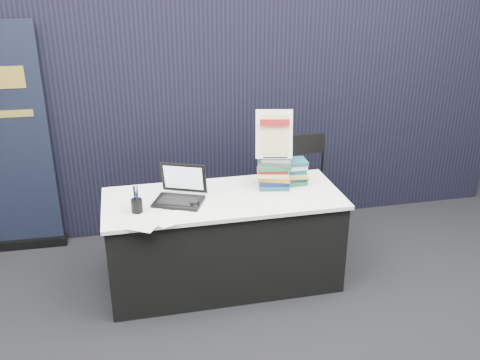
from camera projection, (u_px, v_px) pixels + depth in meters
name	position (u px, v px, depth m)	size (l,w,h in m)	color
floor	(239.00, 323.00, 3.83)	(8.00, 8.00, 0.00)	black
wall_back	(170.00, 15.00, 6.76)	(8.00, 0.02, 3.50)	beige
drape_partition	(200.00, 104.00, 4.81)	(6.00, 0.08, 2.40)	black
display_table	(224.00, 240.00, 4.18)	(1.80, 0.75, 0.75)	black
laptop	(178.00, 193.00, 3.95)	(0.42, 0.40, 0.26)	black
mouse	(195.00, 204.00, 3.87)	(0.08, 0.13, 0.04)	black
brochure_left	(142.00, 207.00, 3.87)	(0.31, 0.22, 0.00)	silver
brochure_mid	(136.00, 222.00, 3.64)	(0.32, 0.22, 0.00)	silver
brochure_right	(174.00, 218.00, 3.70)	(0.27, 0.19, 0.00)	white
pen_cup	(137.00, 206.00, 3.77)	(0.08, 0.08, 0.10)	black
book_stack_tall	(274.00, 173.00, 4.18)	(0.29, 0.25, 0.23)	navy
book_stack_short	(290.00, 171.00, 4.25)	(0.24, 0.18, 0.20)	#1A623B
info_sign	(274.00, 135.00, 4.09)	(0.30, 0.17, 0.39)	black
pullup_banner	(3.00, 156.00, 4.50)	(0.84, 0.13, 1.98)	black
stacking_chair	(305.00, 190.00, 4.63)	(0.47, 0.48, 1.00)	black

